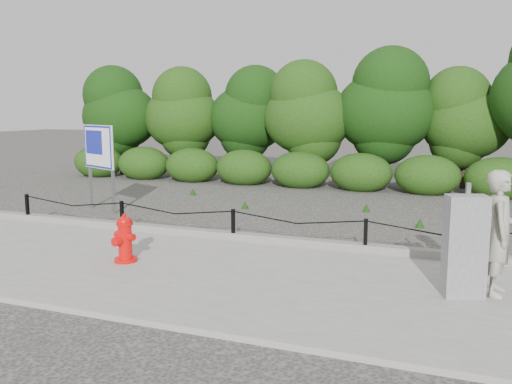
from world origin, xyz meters
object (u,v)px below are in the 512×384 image
at_px(advertising_sign, 99,151).
at_px(pedestrian, 498,234).
at_px(fire_hydrant, 125,239).
at_px(utility_cabinet, 465,246).

bearing_deg(advertising_sign, pedestrian, 3.12).
relative_size(fire_hydrant, pedestrian, 0.47).
bearing_deg(utility_cabinet, fire_hydrant, 163.03).
relative_size(pedestrian, utility_cabinet, 1.12).
relative_size(fire_hydrant, advertising_sign, 0.37).
relative_size(pedestrian, advertising_sign, 0.78).
bearing_deg(utility_cabinet, advertising_sign, 137.24).
bearing_deg(pedestrian, advertising_sign, 72.07).
bearing_deg(fire_hydrant, utility_cabinet, 16.08).
bearing_deg(pedestrian, fire_hydrant, 97.93).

